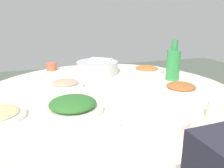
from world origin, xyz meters
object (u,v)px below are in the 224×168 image
Objects in this scene: dish_shrimp at (66,84)px; green_bottle at (173,64)px; tea_cup_far at (52,67)px; dish_stirfry at (181,88)px; dish_tofu_braise at (147,70)px; tea_cup_near at (216,111)px; round_dining_table at (108,113)px; rice_bowl at (97,67)px; dish_greens at (73,106)px; soup_bowl at (153,121)px.

dish_shrimp is 0.63m from green_bottle.
tea_cup_far is (-0.67, 0.47, -0.07)m from green_bottle.
dish_stirfry is 1.09× the size of dish_shrimp.
dish_stirfry is 0.95× the size of dish_tofu_braise.
tea_cup_near is at bearing -101.96° from dish_stirfry.
round_dining_table is 5.53× the size of green_bottle.
rice_bowl is 0.33m from dish_shrimp.
tea_cup_far is at bearing 156.32° from dish_tofu_braise.
tea_cup_near is at bearing -26.85° from dish_greens.
dish_greens is at bearing -139.89° from dish_tofu_braise.
dish_greens is 0.75m from dish_tofu_braise.
dish_stirfry is 0.91× the size of green_bottle.
tea_cup_near reaches higher than soup_bowl.
soup_bowl is at bearing -136.42° from dish_stirfry.
tea_cup_far reaches higher than round_dining_table.
dish_tofu_braise is 3.26× the size of tea_cup_far.
rice_bowl is 0.49m from green_bottle.
green_bottle is (0.39, -0.29, 0.05)m from rice_bowl.
rice_bowl reaches higher than soup_bowl.
dish_tofu_braise is 3.15× the size of tea_cup_near.
tea_cup_near is at bearing -3.07° from soup_bowl.
tea_cup_far is (-0.52, 0.99, -0.01)m from tea_cup_near.
dish_stirfry is at bearing 43.58° from soup_bowl.
dish_tofu_braise is at bearing 40.11° from dish_greens.
dish_shrimp is at bearing 111.45° from soup_bowl.
tea_cup_near is at bearing -57.15° from round_dining_table.
soup_bowl is 3.85× the size of tea_cup_far.
round_dining_table is 0.32m from dish_greens.
tea_cup_near is 1.03× the size of tea_cup_far.
green_bottle reaches higher than rice_bowl.
rice_bowl is 0.62m from dish_greens.
green_bottle is 0.55m from tea_cup_near.
dish_tofu_braise is at bearing 88.12° from dish_stirfry.
green_bottle is at bearing 74.23° from tea_cup_near.
green_bottle reaches higher than round_dining_table.
round_dining_table is at bearing 42.57° from dish_greens.
dish_shrimp is at bearing -165.57° from dish_tofu_braise.
rice_bowl reaches higher than dish_greens.
green_bottle is at bearing 23.36° from dish_greens.
green_bottle reaches higher than dish_greens.
rice_bowl reaches higher than tea_cup_far.
rice_bowl reaches higher than dish_stirfry.
round_dining_table is 0.45m from soup_bowl.
green_bottle reaches higher than soup_bowl.
dish_greens is at bearing -156.64° from green_bottle.
tea_cup_near is at bearing -73.51° from rice_bowl.
tea_cup_near is (-0.15, -0.52, -0.06)m from green_bottle.
dish_greens reaches higher than round_dining_table.
rice_bowl is 3.84× the size of tea_cup_far.
tea_cup_far is (-0.27, 0.98, -0.00)m from soup_bowl.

